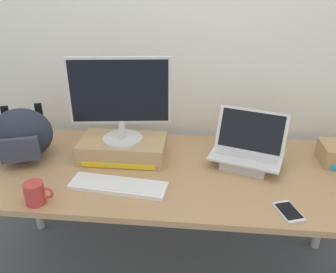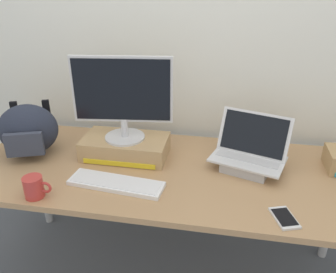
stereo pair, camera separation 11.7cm
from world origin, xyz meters
name	(u,v)px [view 1 (the left image)]	position (x,y,z in m)	size (l,w,h in m)	color
back_wall	(177,37)	(0.00, 0.50, 1.30)	(7.00, 0.10, 2.60)	silver
desk	(168,179)	(0.00, 0.00, 0.68)	(1.99, 0.80, 0.74)	#A87F56
toner_box_yellow	(123,148)	(-0.25, 0.10, 0.79)	(0.44, 0.25, 0.10)	tan
desktop_monitor	(120,98)	(-0.25, 0.10, 1.07)	(0.50, 0.21, 0.43)	silver
open_laptop	(247,155)	(0.39, 0.08, 0.80)	(0.40, 0.32, 0.27)	#ADADB2
external_keyboard	(118,186)	(-0.21, -0.19, 0.75)	(0.45, 0.17, 0.02)	white
messenger_backpack	(22,135)	(-0.76, 0.04, 0.88)	(0.36, 0.32, 0.27)	#232838
coffee_mug	(35,193)	(-0.53, -0.33, 0.79)	(0.13, 0.08, 0.10)	#B2332D
cell_phone	(289,212)	(0.53, -0.29, 0.75)	(0.12, 0.15, 0.01)	silver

